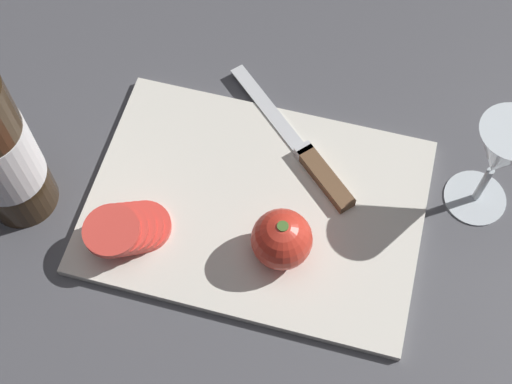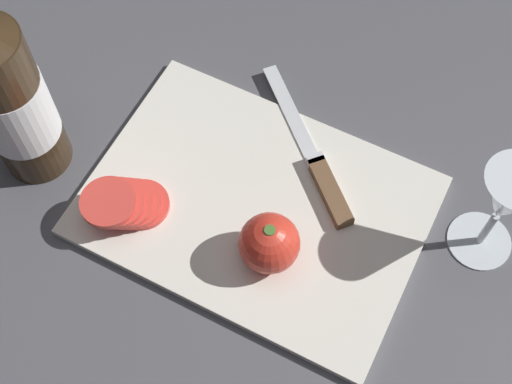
# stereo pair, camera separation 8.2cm
# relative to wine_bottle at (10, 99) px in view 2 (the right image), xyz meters

# --- Properties ---
(ground_plane) EXTENTS (3.00, 3.00, 0.00)m
(ground_plane) POSITION_rel_wine_bottle_xyz_m (-0.27, -0.07, -0.12)
(ground_plane) COLOR #4C4C51
(cutting_board) EXTENTS (0.39, 0.28, 0.01)m
(cutting_board) POSITION_rel_wine_bottle_xyz_m (-0.27, -0.06, -0.12)
(cutting_board) COLOR silver
(cutting_board) RESTS_ON ground_plane
(wine_bottle) EXTENTS (0.08, 0.08, 0.33)m
(wine_bottle) POSITION_rel_wine_bottle_xyz_m (0.00, 0.00, 0.00)
(wine_bottle) COLOR #332314
(wine_bottle) RESTS_ON ground_plane
(wine_glass) EXTENTS (0.07, 0.07, 0.15)m
(wine_glass) POSITION_rel_wine_bottle_xyz_m (-0.53, -0.14, -0.02)
(wine_glass) COLOR silver
(wine_glass) RESTS_ON ground_plane
(whole_tomato) EXTENTS (0.07, 0.07, 0.07)m
(whole_tomato) POSITION_rel_wine_bottle_xyz_m (-0.32, -0.01, -0.07)
(whole_tomato) COLOR red
(whole_tomato) RESTS_ON cutting_board
(knife) EXTENTS (0.20, 0.18, 0.01)m
(knife) POSITION_rel_wine_bottle_xyz_m (-0.33, -0.12, -0.10)
(knife) COLOR silver
(knife) RESTS_ON cutting_board
(tomato_slice_stack_near) EXTENTS (0.09, 0.09, 0.04)m
(tomato_slice_stack_near) POSITION_rel_wine_bottle_xyz_m (-0.14, 0.02, -0.09)
(tomato_slice_stack_near) COLOR #D63D33
(tomato_slice_stack_near) RESTS_ON cutting_board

